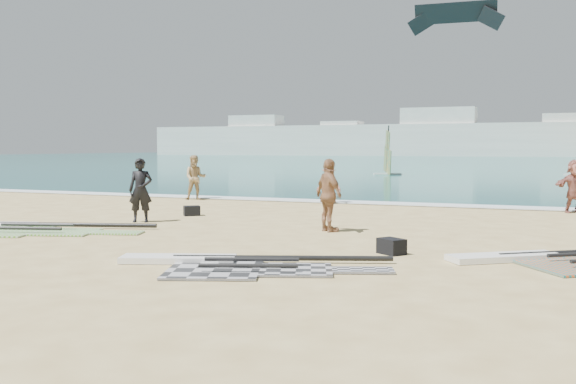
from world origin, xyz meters
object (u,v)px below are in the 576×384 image
at_px(rig_grey, 229,264).
at_px(beachgoer_back, 329,195).
at_px(beachgoer_mid, 329,185).
at_px(beachgoer_right, 575,186).
at_px(rig_green, 22,228).
at_px(gear_bag_far, 391,246).
at_px(rig_orange, 566,260).
at_px(gear_bag_near, 192,211).
at_px(person_wetsuit, 141,190).
at_px(beachgoer_left, 195,178).

bearing_deg(rig_grey, beachgoer_back, 68.38).
xyz_separation_m(beachgoer_mid, beachgoer_right, (8.91, 0.00, 0.15)).
xyz_separation_m(rig_grey, beachgoer_back, (0.14, 5.52, 0.93)).
xyz_separation_m(rig_green, gear_bag_far, (10.22, -0.08, 0.11)).
relative_size(rig_orange, gear_bag_near, 10.07).
relative_size(rig_green, beachgoer_right, 3.39).
xyz_separation_m(beachgoer_mid, beachgoer_back, (2.66, -7.92, 0.20)).
distance_m(rig_orange, beachgoer_back, 6.38).
relative_size(person_wetsuit, beachgoer_back, 0.99).
bearing_deg(rig_orange, rig_grey, 170.30).
bearing_deg(beachgoer_back, rig_grey, 129.71).
xyz_separation_m(rig_grey, rig_orange, (5.89, 2.94, 0.00)).
bearing_deg(person_wetsuit, beachgoer_right, 10.17).
bearing_deg(gear_bag_far, beachgoer_back, 129.06).
relative_size(rig_grey, beachgoer_right, 2.93).
distance_m(rig_grey, rig_orange, 6.59).
bearing_deg(beachgoer_back, gear_bag_far, 170.19).
bearing_deg(rig_orange, beachgoer_left, 108.19).
height_order(rig_grey, gear_bag_far, gear_bag_far).
height_order(gear_bag_near, beachgoer_left, beachgoer_left).
height_order(rig_orange, beachgoer_left, beachgoer_left).
distance_m(rig_orange, person_wetsuit, 12.00).
height_order(rig_green, beachgoer_back, beachgoer_back).
relative_size(gear_bag_near, beachgoer_back, 0.26).
relative_size(gear_bag_near, beachgoer_mid, 0.33).
xyz_separation_m(rig_green, beachgoer_back, (7.85, 2.84, 0.92)).
bearing_deg(beachgoer_mid, person_wetsuit, -113.56).
relative_size(rig_grey, rig_green, 0.86).
bearing_deg(beachgoer_left, beachgoer_back, -68.73).
bearing_deg(beachgoer_right, gear_bag_far, -145.00).
distance_m(gear_bag_near, beachgoer_back, 5.90).
relative_size(rig_orange, gear_bag_far, 9.37).
bearing_deg(rig_grey, rig_green, 140.64).
relative_size(rig_green, beachgoer_mid, 4.04).
bearing_deg(rig_orange, beachgoer_right, 51.09).
bearing_deg(rig_green, rig_orange, -15.44).
distance_m(gear_bag_far, beachgoer_left, 15.28).
bearing_deg(beachgoer_mid, rig_orange, -52.52).
height_order(rig_grey, beachgoer_left, beachgoer_left).
distance_m(beachgoer_back, beachgoer_right, 10.09).
relative_size(gear_bag_near, gear_bag_far, 0.93).
bearing_deg(gear_bag_near, rig_grey, -55.07).
height_order(rig_grey, rig_orange, same).
height_order(rig_grey, gear_bag_near, gear_bag_near).
height_order(person_wetsuit, beachgoer_left, person_wetsuit).
height_order(beachgoer_mid, beachgoer_right, beachgoer_right).
relative_size(beachgoer_back, beachgoer_right, 1.06).
distance_m(gear_bag_far, person_wetsuit, 8.82).
xyz_separation_m(gear_bag_far, beachgoer_mid, (-5.03, 10.85, 0.61)).
bearing_deg(beachgoer_left, rig_grey, -84.29).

